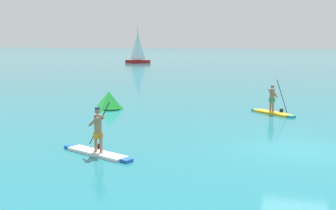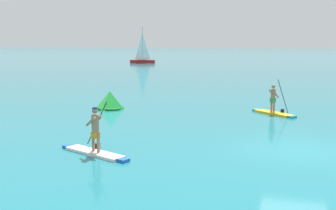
{
  "view_description": "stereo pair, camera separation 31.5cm",
  "coord_description": "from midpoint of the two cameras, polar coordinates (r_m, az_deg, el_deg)",
  "views": [
    {
      "loc": [
        -0.47,
        -15.73,
        3.97
      ],
      "look_at": [
        -6.23,
        4.03,
        0.8
      ],
      "focal_mm": 44.19,
      "sensor_mm": 36.0,
      "label": 1
    },
    {
      "loc": [
        -0.17,
        -15.64,
        3.97
      ],
      "look_at": [
        -6.23,
        4.03,
        0.8
      ],
      "focal_mm": 44.19,
      "sensor_mm": 36.0,
      "label": 2
    }
  ],
  "objects": [
    {
      "name": "ground",
      "position": [
        16.19,
        17.8,
        -5.86
      ],
      "size": [
        440.0,
        440.0,
        0.0
      ],
      "primitive_type": "plane",
      "color": "#1E727F"
    },
    {
      "name": "paddleboarder_near_left",
      "position": [
        14.88,
        -9.49,
        -5.29
      ],
      "size": [
        3.13,
        1.56,
        1.92
      ],
      "rotation": [
        0.0,
        0.0,
        2.75
      ],
      "color": "white",
      "rests_on": "ground"
    },
    {
      "name": "paddleboarder_mid_center",
      "position": [
        23.47,
        14.74,
        -0.38
      ],
      "size": [
        2.47,
        2.15,
        1.92
      ],
      "rotation": [
        0.0,
        0.0,
        -0.69
      ],
      "color": "yellow",
      "rests_on": "ground"
    },
    {
      "name": "race_marker_buoy",
      "position": [
        24.75,
        -7.64,
        0.54
      ],
      "size": [
        1.65,
        1.65,
        1.05
      ],
      "color": "green",
      "rests_on": "ground"
    },
    {
      "name": "sailboat_left_horizon",
      "position": [
        76.78,
        -3.41,
        6.48
      ],
      "size": [
        4.66,
        1.92,
        6.65
      ],
      "rotation": [
        0.0,
        0.0,
        3.32
      ],
      "color": "#A51E1E",
      "rests_on": "ground"
    }
  ]
}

